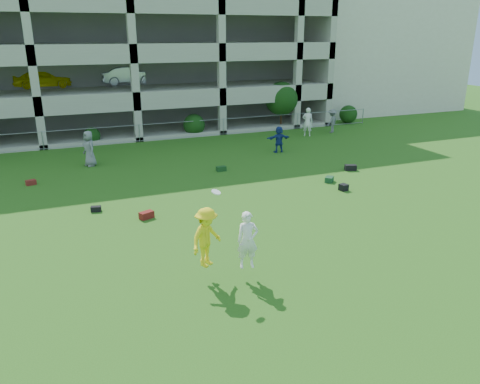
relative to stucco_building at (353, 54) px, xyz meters
name	(u,v)px	position (x,y,z in m)	size (l,w,h in m)	color
ground	(254,265)	(-23.00, -28.00, -5.00)	(100.00, 100.00, 0.00)	#235114
stucco_building	(353,54)	(0.00, 0.00, 0.00)	(16.00, 14.00, 10.00)	beige
bystander_c	(89,148)	(-26.64, -13.90, -4.03)	(0.95, 0.62, 1.95)	slate
bystander_d	(279,139)	(-15.63, -15.06, -4.20)	(1.49, 0.47, 1.61)	navy
bystander_e	(307,122)	(-11.62, -11.56, -4.00)	(0.73, 0.48, 2.01)	white
bystander_f	(332,121)	(-9.34, -11.17, -4.15)	(1.09, 0.63, 1.69)	slate
bag_red_a	(147,215)	(-25.35, -22.80, -4.86)	(0.55, 0.30, 0.28)	#5B180F
bag_black_b	(96,209)	(-27.12, -21.25, -4.89)	(0.40, 0.25, 0.22)	black
bag_green_c	(329,179)	(-16.04, -21.43, -4.87)	(0.50, 0.35, 0.26)	#143821
crate_d	(344,187)	(-16.15, -22.80, -4.85)	(0.35, 0.35, 0.30)	black
bag_black_e	(351,168)	(-13.89, -20.11, -4.85)	(0.60, 0.30, 0.30)	black
bag_red_f	(31,182)	(-29.65, -16.39, -4.88)	(0.45, 0.28, 0.24)	maroon
bag_green_g	(221,169)	(-20.32, -17.61, -4.88)	(0.50, 0.30, 0.25)	#133615
frisbee_contest	(217,238)	(-24.37, -28.39, -3.66)	(2.15, 1.24, 2.41)	yellow
parking_garage	(114,45)	(-23.01, -0.30, 1.01)	(30.00, 14.00, 12.00)	#9E998C
fence	(139,133)	(-23.00, -9.00, -4.39)	(36.06, 0.06, 1.20)	gray
shrub_row	(201,114)	(-18.41, -8.30, -3.49)	(34.38, 2.52, 3.50)	#163D11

